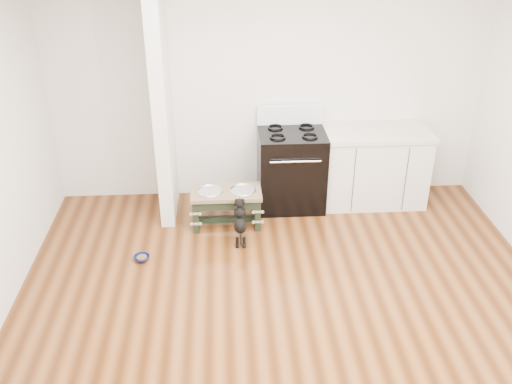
# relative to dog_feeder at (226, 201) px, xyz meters

# --- Properties ---
(ground) EXTENTS (5.00, 5.00, 0.00)m
(ground) POSITION_rel_dog_feeder_xyz_m (0.52, -1.72, -0.30)
(ground) COLOR #44210C
(ground) RESTS_ON ground
(room_shell) EXTENTS (5.00, 5.00, 5.00)m
(room_shell) POSITION_rel_dog_feeder_xyz_m (0.52, -1.72, 1.32)
(room_shell) COLOR silver
(room_shell) RESTS_ON ground
(partition_wall) EXTENTS (0.15, 0.80, 2.70)m
(partition_wall) POSITION_rel_dog_feeder_xyz_m (-0.66, 0.38, 1.05)
(partition_wall) COLOR silver
(partition_wall) RESTS_ON ground
(oven_range) EXTENTS (0.76, 0.69, 1.14)m
(oven_range) POSITION_rel_dog_feeder_xyz_m (0.77, 0.44, 0.18)
(oven_range) COLOR black
(oven_range) RESTS_ON ground
(cabinet_run) EXTENTS (1.24, 0.64, 0.91)m
(cabinet_run) POSITION_rel_dog_feeder_xyz_m (1.75, 0.45, 0.15)
(cabinet_run) COLOR silver
(cabinet_run) RESTS_ON ground
(dog_feeder) EXTENTS (0.77, 0.41, 0.44)m
(dog_feeder) POSITION_rel_dog_feeder_xyz_m (0.00, 0.00, 0.00)
(dog_feeder) COLOR black
(dog_feeder) RESTS_ON ground
(puppy) EXTENTS (0.14, 0.40, 0.47)m
(puppy) POSITION_rel_dog_feeder_xyz_m (0.14, -0.36, -0.04)
(puppy) COLOR black
(puppy) RESTS_ON ground
(floor_bowl) EXTENTS (0.17, 0.17, 0.05)m
(floor_bowl) POSITION_rel_dog_feeder_xyz_m (-0.88, -0.65, -0.28)
(floor_bowl) COLOR #0C1957
(floor_bowl) RESTS_ON ground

